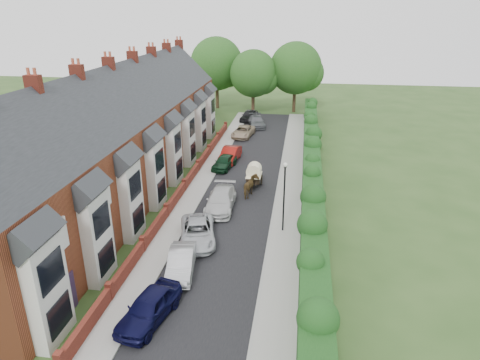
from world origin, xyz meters
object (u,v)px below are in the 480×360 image
object	(u,v)px
car_white	(221,200)
car_green	(224,162)
horse	(251,187)
car_beige	(243,132)
car_red	(230,155)
car_black	(249,116)
car_silver_a	(181,262)
car_grey	(257,121)
car_silver_b	(198,232)
lamppost	(284,189)
car_navy	(149,308)
horse_cart	(254,173)

from	to	relation	value
car_white	car_green	size ratio (longest dim) A/B	1.31
horse	car_beige	bearing A→B (deg)	-70.71
car_red	car_black	size ratio (longest dim) A/B	1.00
car_silver_a	car_green	bearing A→B (deg)	83.42
car_black	horse	bearing A→B (deg)	-72.37
car_red	car_grey	distance (m)	14.29
car_silver_b	horse	world-z (taller)	horse
car_grey	car_black	xyz separation A→B (m)	(-1.40, 2.97, 0.05)
lamppost	car_grey	bearing A→B (deg)	99.96
car_navy	car_black	xyz separation A→B (m)	(-0.29, 41.64, 0.00)
car_grey	horse	bearing A→B (deg)	-97.69
car_red	horse	world-z (taller)	horse
car_silver_a	horse_cart	xyz separation A→B (m)	(2.70, 13.84, 0.54)
car_silver_a	car_red	size ratio (longest dim) A/B	0.94
car_white	car_silver_a	bearing A→B (deg)	-96.36
car_red	car_beige	xyz separation A→B (m)	(0.07, 9.18, -0.08)
car_green	car_navy	bearing A→B (deg)	-78.74
car_red	car_beige	bearing A→B (deg)	94.59
car_silver_b	car_black	size ratio (longest dim) A/B	1.11
car_silver_b	car_black	xyz separation A→B (m)	(-0.81, 33.59, 0.07)
car_silver_a	car_black	bearing A→B (deg)	82.32
car_silver_b	car_beige	bearing A→B (deg)	76.82
car_grey	car_black	bearing A→B (deg)	102.43
car_beige	car_silver_b	bearing A→B (deg)	-82.03
car_white	horse_cart	xyz separation A→B (m)	(2.03, 4.94, 0.48)
car_navy	car_grey	distance (m)	38.68
car_silver_b	car_white	xyz separation A→B (m)	(0.59, 5.15, 0.06)
lamppost	car_green	world-z (taller)	lamppost
car_white	horse_cart	world-z (taller)	horse_cart
car_white	lamppost	bearing A→B (deg)	-32.99
car_navy	car_white	bearing A→B (deg)	97.80
car_silver_a	car_beige	xyz separation A→B (m)	(-0.43, 29.30, -0.04)
car_green	car_beige	world-z (taller)	car_green
lamppost	car_red	world-z (taller)	lamppost
car_silver_b	horse_cart	bearing A→B (deg)	61.12
car_navy	horse	xyz separation A→B (m)	(3.14, 15.90, 0.13)
lamppost	car_silver_b	world-z (taller)	lamppost
car_silver_a	car_black	world-z (taller)	car_black
car_silver_b	car_white	world-z (taller)	car_white
car_beige	car_grey	bearing A→B (deg)	84.58
car_silver_a	car_red	world-z (taller)	car_red
car_silver_a	car_grey	distance (m)	34.37
car_grey	car_beige	bearing A→B (deg)	-115.04
car_black	horse_cart	xyz separation A→B (m)	(3.43, -23.49, 0.48)
car_navy	lamppost	bearing A→B (deg)	71.69
lamppost	car_silver_a	distance (m)	8.59
car_grey	horse_cart	xyz separation A→B (m)	(2.03, -20.52, 0.53)
car_silver_b	car_grey	distance (m)	30.62
car_green	car_grey	xyz separation A→B (m)	(1.37, 16.42, 0.03)
car_beige	car_grey	size ratio (longest dim) A/B	0.97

